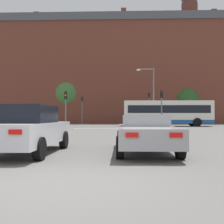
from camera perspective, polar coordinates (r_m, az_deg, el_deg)
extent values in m
plane|color=#605E5B|center=(5.26, -10.14, -14.05)|extent=(400.00, 400.00, 0.00)
cube|color=silver|center=(27.09, -0.33, -3.39)|extent=(7.20, 0.30, 0.01)
cube|color=#A09B91|center=(41.31, 0.45, -2.52)|extent=(68.00, 2.50, 0.01)
cube|color=brown|center=(49.65, 2.39, 7.25)|extent=(40.23, 10.63, 16.42)
cube|color=#4C4F56|center=(51.64, 2.38, 17.00)|extent=(41.03, 11.05, 1.25)
cube|color=brown|center=(55.84, -15.01, 17.72)|extent=(0.90, 0.90, 2.59)
cube|color=brown|center=(55.16, -6.84, 17.93)|extent=(0.90, 0.90, 2.59)
cube|color=brown|center=(52.42, 2.37, 18.95)|extent=(0.90, 0.90, 2.59)
cube|color=brown|center=(55.19, 11.76, 17.93)|extent=(0.90, 0.90, 2.59)
cube|color=brown|center=(55.88, 19.95, 17.73)|extent=(0.90, 0.90, 2.59)
cylinder|color=#5B2D22|center=(53.73, 15.48, 18.89)|extent=(2.76, 2.76, 3.32)
cube|color=silver|center=(9.51, -16.81, -4.12)|extent=(1.91, 4.65, 0.67)
cube|color=black|center=(9.45, -16.89, -0.39)|extent=(1.60, 2.11, 0.57)
cylinder|color=black|center=(11.17, -18.43, -5.35)|extent=(0.24, 0.65, 0.64)
cylinder|color=black|center=(10.66, -9.76, -5.60)|extent=(0.24, 0.65, 0.64)
cylinder|color=black|center=(7.91, -14.53, -7.24)|extent=(0.24, 0.65, 0.64)
cube|color=red|center=(7.14, -19.08, -3.86)|extent=(0.32, 0.06, 0.12)
cube|color=#9E9EA3|center=(9.45, 6.80, -4.53)|extent=(1.77, 4.78, 0.55)
cube|color=#9E9EA3|center=(9.55, 6.73, -1.71)|extent=(1.51, 1.44, 0.37)
cylinder|color=black|center=(10.91, 1.68, -5.50)|extent=(0.22, 0.64, 0.64)
cylinder|color=black|center=(11.04, 10.50, -5.43)|extent=(0.22, 0.64, 0.64)
cylinder|color=black|center=(7.97, 1.65, -7.22)|extent=(0.22, 0.64, 0.64)
cylinder|color=black|center=(8.14, 13.69, -7.06)|extent=(0.22, 0.64, 0.64)
cube|color=red|center=(7.01, 4.08, -4.68)|extent=(0.32, 0.05, 0.12)
cube|color=red|center=(7.14, 12.87, -4.59)|extent=(0.32, 0.05, 0.12)
cube|color=silver|center=(34.03, 11.18, -0.03)|extent=(10.29, 2.56, 2.67)
cube|color=#194C8E|center=(34.03, 11.18, -1.91)|extent=(10.31, 2.58, 0.44)
cube|color=black|center=(34.04, 11.18, 0.53)|extent=(9.47, 2.59, 0.90)
cylinder|color=black|center=(35.88, 15.90, -1.95)|extent=(1.00, 0.28, 1.00)
cylinder|color=black|center=(33.50, 16.92, -2.02)|extent=(1.00, 0.28, 1.00)
cylinder|color=black|center=(34.90, 5.68, -2.01)|extent=(1.00, 0.28, 1.00)
cylinder|color=black|center=(32.44, 5.96, -2.10)|extent=(1.00, 0.28, 1.00)
cylinder|color=slate|center=(40.64, -6.09, -0.29)|extent=(0.12, 0.12, 3.21)
cube|color=black|center=(40.71, -6.09, 2.53)|extent=(0.26, 0.20, 0.80)
sphere|color=black|center=(40.60, -6.12, 2.90)|extent=(0.17, 0.17, 0.17)
sphere|color=black|center=(40.59, -6.12, 2.54)|extent=(0.17, 0.17, 0.17)
sphere|color=#1ED14C|center=(40.57, -6.12, 2.18)|extent=(0.17, 0.17, 0.17)
cylinder|color=slate|center=(28.63, -9.40, -0.34)|extent=(0.12, 0.12, 2.91)
cube|color=black|center=(28.71, -9.39, 3.36)|extent=(0.26, 0.20, 0.80)
sphere|color=black|center=(28.60, -9.44, 3.89)|extent=(0.17, 0.17, 0.17)
sphere|color=orange|center=(28.58, -9.44, 3.38)|extent=(0.17, 0.17, 0.17)
sphere|color=black|center=(28.56, -9.44, 2.87)|extent=(0.17, 0.17, 0.17)
cylinder|color=slate|center=(28.02, 10.04, -0.23)|extent=(0.12, 0.12, 3.00)
cube|color=black|center=(28.10, 10.03, 3.65)|extent=(0.26, 0.20, 0.80)
sphere|color=red|center=(28.00, 10.07, 4.19)|extent=(0.17, 0.17, 0.17)
sphere|color=black|center=(27.97, 10.07, 3.67)|extent=(0.17, 0.17, 0.17)
sphere|color=black|center=(27.96, 10.07, 3.15)|extent=(0.17, 0.17, 0.17)
cylinder|color=slate|center=(40.73, 7.53, 0.12)|extent=(0.12, 0.12, 3.78)
cube|color=black|center=(40.83, 7.52, 3.34)|extent=(0.26, 0.20, 0.80)
sphere|color=black|center=(40.72, 7.54, 3.71)|extent=(0.17, 0.17, 0.17)
sphere|color=black|center=(40.70, 7.54, 3.35)|extent=(0.17, 0.17, 0.17)
sphere|color=#1ED14C|center=(40.68, 7.54, 2.99)|extent=(0.17, 0.17, 0.17)
cylinder|color=slate|center=(33.49, 8.46, 3.02)|extent=(0.16, 0.16, 6.93)
cylinder|color=slate|center=(33.79, 6.90, 8.65)|extent=(1.81, 0.10, 0.10)
ellipsoid|color=#B2B2B7|center=(33.71, 5.35, 8.50)|extent=(0.50, 0.36, 0.22)
cylinder|color=#333851|center=(41.75, 3.92, -1.97)|extent=(0.13, 0.13, 0.79)
cylinder|color=#333851|center=(41.90, 4.03, -1.96)|extent=(0.13, 0.13, 0.79)
cube|color=navy|center=(41.82, 3.98, -0.99)|extent=(0.39, 0.46, 0.63)
sphere|color=tan|center=(41.82, 3.98, -0.40)|extent=(0.24, 0.24, 0.24)
cylinder|color=#4C3823|center=(46.02, 14.88, -1.05)|extent=(0.36, 0.36, 2.05)
ellipsoid|color=#285623|center=(46.09, 14.87, 2.32)|extent=(3.96, 3.96, 4.16)
cylinder|color=#4C3823|center=(46.89, -8.87, -0.79)|extent=(0.36, 0.36, 2.50)
ellipsoid|color=#3D7033|center=(47.03, -8.86, 3.59)|extent=(5.49, 5.49, 5.77)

